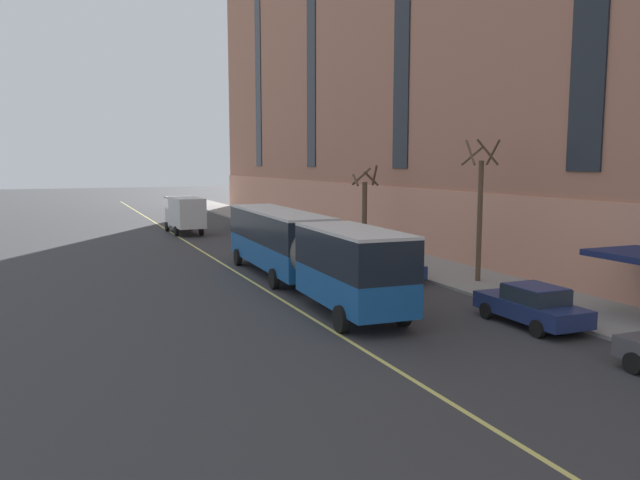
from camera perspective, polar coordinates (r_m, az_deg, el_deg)
ground_plane at (r=32.34m, az=-2.96°, el=-3.80°), size 260.00×260.00×0.00m
sidewalk at (r=38.81m, az=8.05°, el=-1.92°), size 4.83×160.00×0.15m
city_bus at (r=30.23m, az=-1.83°, el=-0.59°), size 3.34×19.26×3.55m
parked_car_navy_0 at (r=49.44m, az=-3.84°, el=0.90°), size 2.05×4.62×1.56m
parked_car_green_1 at (r=58.46m, az=-6.76°, el=1.82°), size 1.94×4.46×1.56m
parked_car_navy_3 at (r=33.10m, az=6.44°, el=-2.20°), size 2.06×4.82×1.56m
parked_car_navy_4 at (r=38.46m, az=2.12°, el=-0.86°), size 1.95×4.50×1.56m
parked_car_navy_6 at (r=24.82m, az=18.78°, el=-5.67°), size 2.07×4.69×1.56m
box_truck at (r=54.64m, az=-12.22°, el=2.39°), size 2.49×6.87×3.16m
street_tree_mid_block at (r=32.21m, az=14.41°, el=2.76°), size 1.55×1.52×7.10m
street_tree_far_uptown at (r=43.09m, az=4.12°, el=3.02°), size 1.81×1.76×5.79m
lane_centerline at (r=34.64m, az=-7.36°, el=-3.11°), size 0.16×140.00×0.01m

